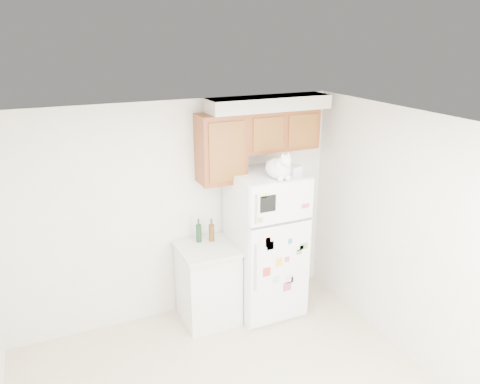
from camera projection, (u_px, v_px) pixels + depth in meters
room_shell at (253, 235)px, 3.63m from camera, size 3.84×4.04×2.52m
refrigerator at (266, 244)px, 5.39m from camera, size 0.76×0.78×1.70m
base_counter at (208, 283)px, 5.32m from camera, size 0.64×0.64×0.92m
cat at (280, 168)px, 4.90m from camera, size 0.31×0.45×0.32m
storage_box_back at (276, 165)px, 5.26m from camera, size 0.20×0.16×0.10m
storage_box_front at (294, 170)px, 5.07m from camera, size 0.18×0.15×0.09m
bottle_green at (199, 230)px, 5.24m from camera, size 0.06×0.06×0.28m
bottle_amber at (212, 230)px, 5.26m from camera, size 0.06×0.06×0.27m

